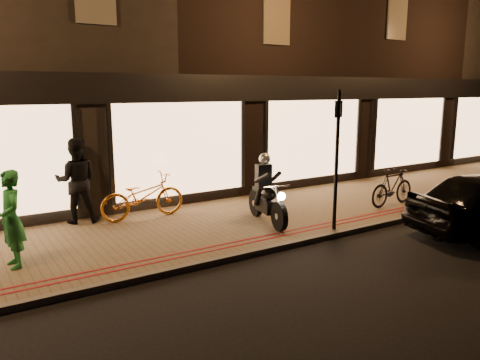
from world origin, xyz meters
The scene contains 11 objects.
ground centered at (0.00, 0.00, 0.00)m, with size 90.00×90.00×0.00m, color black.
sidewalk centered at (0.00, 2.00, 0.06)m, with size 50.00×4.00×0.12m, color brown.
kerb_stone centered at (0.00, 0.05, 0.06)m, with size 50.00×0.14×0.12m, color #59544C.
red_kerb_lines centered at (0.00, 0.55, 0.12)m, with size 50.00×0.26×0.01m.
building_row centered at (0.00, 8.99, 4.25)m, with size 48.00×10.11×8.50m.
motorcycle centered at (0.92, 1.46, 0.73)m, with size 0.71×1.92×1.59m.
sign_post centered at (1.88, 0.25, 1.80)m, with size 0.33×0.17×3.00m.
bicycle_gold centered at (-1.33, 3.30, 0.65)m, with size 0.71×2.03×1.07m, color orange.
bicycle_dark centered at (4.62, 0.97, 0.61)m, with size 0.46×1.65×0.99m, color black.
person_green centered at (-4.32, 1.58, 0.96)m, with size 0.62×0.40×1.69m, color #207A35.
person_dark centered at (-2.71, 3.79, 1.09)m, with size 0.94×0.74×1.94m, color black.
Camera 1 is at (-5.16, -6.95, 3.13)m, focal length 35.00 mm.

